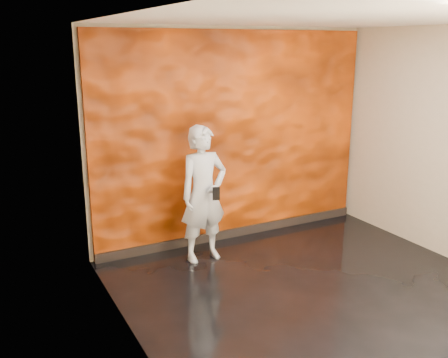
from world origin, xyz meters
TOP-DOWN VIEW (x-y plane):
  - room at (0.00, 0.00)m, footprint 4.02×4.02m
  - feature_wall at (0.00, 1.96)m, footprint 3.90×0.06m
  - baseboard at (0.00, 1.92)m, footprint 3.90×0.04m
  - man at (-0.71, 1.46)m, footprint 0.63×0.44m
  - phone at (-0.66, 1.21)m, footprint 0.09×0.04m

SIDE VIEW (x-z plane):
  - baseboard at x=0.00m, z-range 0.00..0.12m
  - man at x=-0.71m, z-range 0.00..1.67m
  - phone at x=-0.66m, z-range 0.82..0.98m
  - feature_wall at x=0.00m, z-range 0.00..2.75m
  - room at x=0.00m, z-range -0.01..2.81m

